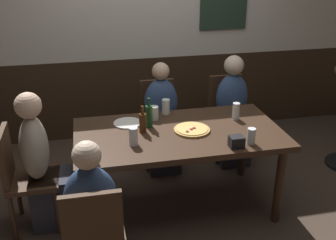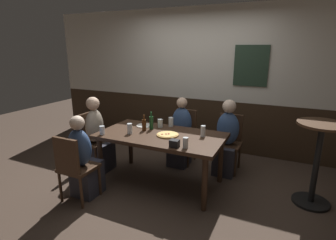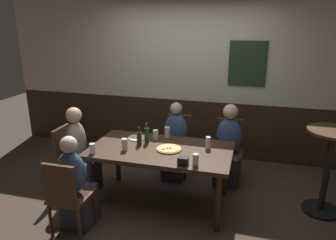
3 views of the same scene
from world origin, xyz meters
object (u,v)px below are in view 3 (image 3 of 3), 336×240
(chair_mid_far, at_px, (178,141))
(person_head_west, at_px, (81,156))
(pizza, at_px, (169,149))
(beer_glass_half, at_px, (156,135))
(plate_white_large, at_px, (137,138))
(highball_clear, at_px, (93,149))
(pint_glass_stout, at_px, (208,144))
(beer_bottle_green, at_px, (147,135))
(chair_head_west, at_px, (70,155))
(chair_left_near, at_px, (67,194))
(beer_bottle_brown, at_px, (139,138))
(dining_table, at_px, (161,154))
(tumbler_water, at_px, (167,133))
(person_left_near, at_px, (76,189))
(person_right_far, at_px, (228,151))
(chair_right_far, at_px, (229,146))
(person_mid_far, at_px, (175,147))
(side_bar_table, at_px, (328,165))
(pint_glass_pale, at_px, (196,160))
(condiment_caddy, at_px, (183,161))
(pint_glass_amber, at_px, (125,145))

(chair_mid_far, bearing_deg, person_head_west, -141.67)
(pizza, height_order, beer_glass_half, beer_glass_half)
(plate_white_large, bearing_deg, highball_clear, -118.61)
(pint_glass_stout, bearing_deg, beer_bottle_green, -179.71)
(chair_head_west, bearing_deg, chair_left_near, -59.51)
(highball_clear, height_order, beer_bottle_brown, beer_bottle_brown)
(dining_table, bearing_deg, pint_glass_stout, 14.66)
(dining_table, relative_size, beer_bottle_green, 6.59)
(tumbler_water, bearing_deg, pint_glass_stout, -23.24)
(chair_left_near, distance_m, tumbler_water, 1.50)
(person_left_near, height_order, person_right_far, person_right_far)
(beer_bottle_green, bearing_deg, beer_bottle_brown, -127.41)
(chair_head_west, height_order, pizza, chair_head_west)
(chair_left_near, distance_m, person_left_near, 0.17)
(dining_table, height_order, pizza, pizza)
(pizza, bearing_deg, chair_right_far, 54.11)
(chair_mid_far, relative_size, beer_bottle_brown, 3.80)
(dining_table, bearing_deg, pizza, -7.49)
(chair_head_west, distance_m, person_left_near, 0.89)
(chair_head_west, xyz_separation_m, beer_bottle_green, (1.05, 0.14, 0.35))
(person_mid_far, xyz_separation_m, side_bar_table, (1.94, -0.39, 0.15))
(pizza, distance_m, plate_white_large, 0.57)
(chair_head_west, bearing_deg, plate_white_large, 15.60)
(pint_glass_pale, bearing_deg, dining_table, 145.52)
(dining_table, relative_size, chair_mid_far, 1.96)
(person_left_near, bearing_deg, condiment_caddy, 17.31)
(dining_table, bearing_deg, plate_white_large, 148.41)
(chair_left_near, bearing_deg, pint_glass_stout, 38.03)
(person_left_near, bearing_deg, chair_head_west, 125.89)
(pizza, bearing_deg, beer_glass_half, 131.20)
(beer_glass_half, distance_m, highball_clear, 0.86)
(pizza, relative_size, beer_bottle_green, 1.16)
(chair_left_near, relative_size, person_mid_far, 0.78)
(person_left_near, relative_size, beer_glass_half, 8.76)
(person_head_west, relative_size, person_right_far, 1.02)
(beer_glass_half, bearing_deg, highball_clear, -131.84)
(condiment_caddy, bearing_deg, pizza, 125.82)
(person_mid_far, bearing_deg, tumbler_water, -94.80)
(chair_left_near, relative_size, pizza, 2.91)
(pint_glass_pale, bearing_deg, chair_mid_far, 112.07)
(tumbler_water, height_order, highball_clear, tumbler_water)
(chair_mid_far, distance_m, person_right_far, 0.77)
(dining_table, relative_size, person_head_west, 1.47)
(highball_clear, relative_size, beer_bottle_green, 0.46)
(tumbler_water, bearing_deg, chair_right_far, 31.79)
(pint_glass_pale, distance_m, pint_glass_amber, 0.91)
(plate_white_large, relative_size, side_bar_table, 0.23)
(condiment_caddy, bearing_deg, chair_right_far, 72.53)
(chair_right_far, height_order, beer_bottle_brown, beer_bottle_brown)
(tumbler_water, height_order, pint_glass_stout, pint_glass_stout)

